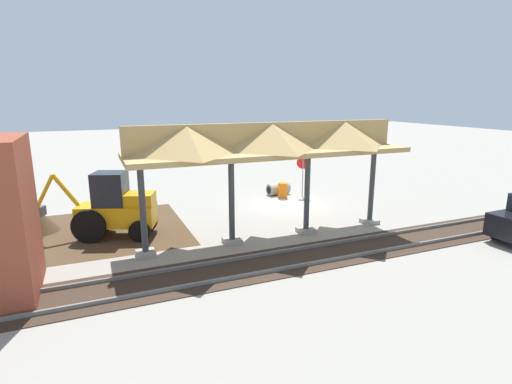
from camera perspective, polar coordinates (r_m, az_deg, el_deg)
name	(u,v)px	position (r m, az deg, el deg)	size (l,w,h in m)	color
ground_plane	(289,205)	(22.50, 4.80, -1.80)	(120.00, 120.00, 0.00)	gray
dirt_work_zone	(77,234)	(19.42, -24.20, -5.45)	(9.38, 7.00, 0.01)	#4C3823
platform_canopy	(271,141)	(16.31, 2.20, 7.31)	(11.64, 3.20, 4.90)	#9E998E
rail_tracks	(370,246)	(16.89, 15.93, -7.41)	(60.00, 2.58, 0.15)	slate
stop_sign	(303,168)	(24.13, 6.72, 3.50)	(0.68, 0.40, 2.45)	gray
backhoe	(113,208)	(18.09, -19.75, -2.21)	(5.37, 2.98, 2.82)	orange
dirt_mound	(36,231)	(20.57, -28.86, -4.94)	(4.03, 4.03, 2.37)	#4C3823
concrete_pipe	(278,189)	(24.69, 3.20, 0.46)	(1.46, 0.91, 0.72)	#9E9384
traffic_barrel	(283,190)	(23.92, 3.83, 0.25)	(0.56, 0.56, 0.90)	orange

